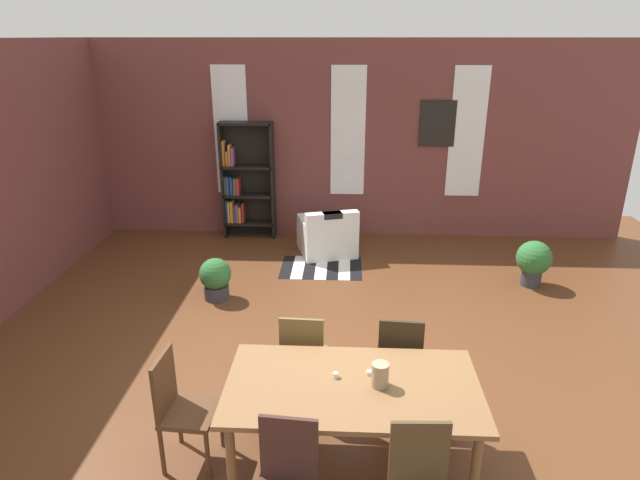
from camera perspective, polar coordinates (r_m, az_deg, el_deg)
name	(u,v)px	position (r m, az deg, el deg)	size (l,w,h in m)	color
ground_plane	(344,375)	(5.57, 2.57, -14.04)	(10.72, 10.72, 0.00)	brown
back_wall_brick	(348,141)	(8.90, 2.96, 10.40)	(9.09, 0.12, 3.16)	brown
window_pane_0	(231,131)	(9.00, -9.36, 11.29)	(0.55, 0.02, 2.05)	white
window_pane_1	(348,132)	(8.81, 2.98, 11.32)	(0.55, 0.02, 2.05)	white
window_pane_2	(467,133)	(9.01, 15.29, 10.85)	(0.55, 0.02, 2.05)	white
dining_table	(352,393)	(4.19, 3.44, -15.87)	(1.89, 1.02, 0.76)	brown
vase_on_table	(380,375)	(4.10, 6.37, -13.96)	(0.13, 0.13, 0.19)	#998466
tealight_candle_0	(369,373)	(4.25, 5.20, -13.78)	(0.04, 0.04, 0.03)	silver
tealight_candle_1	(336,375)	(4.20, 1.66, -14.08)	(0.04, 0.04, 0.04)	silver
dining_chair_head_left	(180,406)	(4.47, -14.54, -16.60)	(0.43, 0.43, 0.95)	#53331E
dining_chair_far_right	(399,359)	(4.92, 8.37, -12.32)	(0.43, 0.43, 0.95)	#2E2316
dining_chair_far_left	(303,356)	(4.91, -1.79, -12.17)	(0.42, 0.42, 0.95)	brown
bookshelf_tall	(244,183)	(8.97, -8.01, 6.03)	(0.85, 0.28, 1.91)	black
armchair_white	(328,236)	(8.33, 0.80, 0.39)	(0.99, 0.99, 0.75)	white
potted_plant_by_shelf	(216,278)	(7.03, -10.99, -3.94)	(0.41, 0.41, 0.55)	#333338
potted_plant_corner	(534,260)	(7.77, 21.65, -2.03)	(0.46, 0.46, 0.63)	#333338
striped_rug	(321,267)	(7.90, 0.14, -2.91)	(1.18, 0.85, 0.01)	black
framed_picture	(437,123)	(8.89, 12.31, 11.95)	(0.56, 0.03, 0.72)	black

